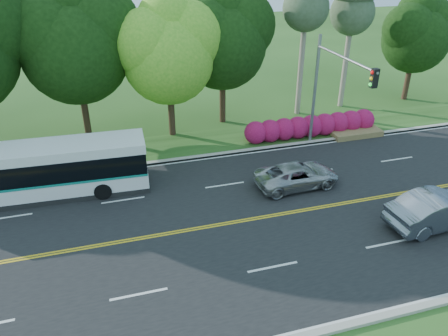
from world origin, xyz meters
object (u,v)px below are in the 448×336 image
object	(u,v)px
transit_bus	(39,172)
suv	(297,175)
traffic_signal	(332,82)
sedan	(439,209)

from	to	relation	value
transit_bus	suv	xyz separation A→B (m)	(13.17, -2.81, -0.76)
transit_bus	suv	distance (m)	13.49
traffic_signal	suv	distance (m)	6.01
traffic_signal	sedan	size ratio (longest dim) A/B	1.37
traffic_signal	suv	size ratio (longest dim) A/B	1.52
traffic_signal	suv	world-z (taller)	traffic_signal
traffic_signal	transit_bus	xyz separation A→B (m)	(-16.42, -0.27, -3.25)
sedan	traffic_signal	bearing A→B (deg)	6.38
traffic_signal	transit_bus	size ratio (longest dim) A/B	0.64
traffic_signal	sedan	bearing A→B (deg)	-79.36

